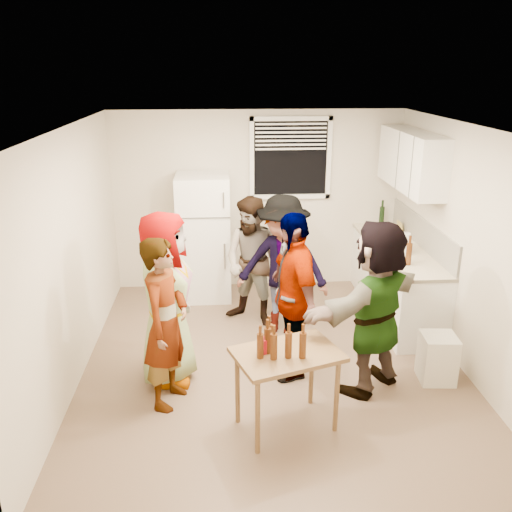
{
  "coord_description": "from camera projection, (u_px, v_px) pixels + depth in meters",
  "views": [
    {
      "loc": [
        -0.53,
        -5.15,
        3.05
      ],
      "look_at": [
        -0.16,
        0.22,
        1.15
      ],
      "focal_mm": 38.0,
      "sensor_mm": 36.0,
      "label": 1
    }
  ],
  "objects": [
    {
      "name": "room",
      "position": [
        272.0,
        362.0,
        5.89
      ],
      "size": [
        4.0,
        4.5,
        2.5
      ],
      "primitive_type": null,
      "color": "beige",
      "rests_on": "ground"
    },
    {
      "name": "window",
      "position": [
        290.0,
        158.0,
        7.38
      ],
      "size": [
        1.12,
        0.1,
        1.06
      ],
      "primitive_type": null,
      "color": "white",
      "rests_on": "room"
    },
    {
      "name": "refrigerator",
      "position": [
        204.0,
        237.0,
        7.33
      ],
      "size": [
        0.7,
        0.7,
        1.7
      ],
      "primitive_type": "cube",
      "color": "white",
      "rests_on": "ground"
    },
    {
      "name": "counter_lower",
      "position": [
        395.0,
        282.0,
        6.94
      ],
      "size": [
        0.6,
        2.2,
        0.86
      ],
      "primitive_type": "cube",
      "color": "white",
      "rests_on": "ground"
    },
    {
      "name": "countertop",
      "position": [
        398.0,
        248.0,
        6.79
      ],
      "size": [
        0.64,
        2.22,
        0.04
      ],
      "primitive_type": "cube",
      "color": "beige",
      "rests_on": "counter_lower"
    },
    {
      "name": "backsplash",
      "position": [
        422.0,
        233.0,
        6.74
      ],
      "size": [
        0.03,
        2.2,
        0.36
      ],
      "primitive_type": "cube",
      "color": "beige",
      "rests_on": "countertop"
    },
    {
      "name": "upper_cabinets",
      "position": [
        411.0,
        160.0,
        6.63
      ],
      "size": [
        0.34,
        1.6,
        0.7
      ],
      "primitive_type": "cube",
      "color": "white",
      "rests_on": "room"
    },
    {
      "name": "kettle",
      "position": [
        386.0,
        238.0,
        7.12
      ],
      "size": [
        0.28,
        0.25,
        0.2
      ],
      "primitive_type": null,
      "rotation": [
        0.0,
        0.0,
        -0.23
      ],
      "color": "silver",
      "rests_on": "countertop"
    },
    {
      "name": "paper_towel",
      "position": [
        404.0,
        254.0,
        6.54
      ],
      "size": [
        0.12,
        0.12,
        0.26
      ],
      "primitive_type": "cylinder",
      "color": "white",
      "rests_on": "countertop"
    },
    {
      "name": "wine_bottle",
      "position": [
        381.0,
        226.0,
        7.68
      ],
      "size": [
        0.07,
        0.07,
        0.27
      ],
      "primitive_type": "cylinder",
      "color": "black",
      "rests_on": "countertop"
    },
    {
      "name": "beer_bottle_counter",
      "position": [
        408.0,
        265.0,
        6.18
      ],
      "size": [
        0.07,
        0.07,
        0.25
      ],
      "primitive_type": "cylinder",
      "color": "#47230C",
      "rests_on": "countertop"
    },
    {
      "name": "blue_cup",
      "position": [
        396.0,
        264.0,
        6.19
      ],
      "size": [
        0.1,
        0.1,
        0.13
      ],
      "primitive_type": "cylinder",
      "color": "#143BA4",
      "rests_on": "countertop"
    },
    {
      "name": "picture_frame",
      "position": [
        400.0,
        227.0,
        7.38
      ],
      "size": [
        0.02,
        0.17,
        0.14
      ],
      "primitive_type": "cube",
      "color": "tan",
      "rests_on": "countertop"
    },
    {
      "name": "trash_bin",
      "position": [
        437.0,
        358.0,
        5.48
      ],
      "size": [
        0.36,
        0.36,
        0.5
      ],
      "primitive_type": "cube",
      "rotation": [
        0.0,
        0.0,
        -0.08
      ],
      "color": "beige",
      "rests_on": "ground"
    },
    {
      "name": "serving_table",
      "position": [
        286.0,
        426.0,
        4.85
      ],
      "size": [
        1.03,
        0.85,
        0.74
      ],
      "primitive_type": null,
      "rotation": [
        0.0,
        0.0,
        0.34
      ],
      "color": "brown",
      "rests_on": "ground"
    },
    {
      "name": "beer_bottle_table",
      "position": [
        260.0,
        358.0,
        4.52
      ],
      "size": [
        0.06,
        0.06,
        0.22
      ],
      "primitive_type": "cylinder",
      "color": "#47230C",
      "rests_on": "serving_table"
    },
    {
      "name": "red_cup",
      "position": [
        263.0,
        352.0,
        4.6
      ],
      "size": [
        0.1,
        0.1,
        0.13
      ],
      "primitive_type": "cylinder",
      "color": "red",
      "rests_on": "serving_table"
    },
    {
      "name": "guest_grey",
      "position": [
        171.0,
        377.0,
        5.6
      ],
      "size": [
        1.88,
        1.11,
        0.56
      ],
      "primitive_type": "imported",
      "rotation": [
        0.0,
        0.0,
        1.43
      ],
      "color": "gray",
      "rests_on": "ground"
    },
    {
      "name": "guest_stripe",
      "position": [
        170.0,
        400.0,
        5.22
      ],
      "size": [
        1.75,
        1.1,
        0.39
      ],
      "primitive_type": "imported",
      "rotation": [
        0.0,
        0.0,
        1.24
      ],
      "color": "#141933",
      "rests_on": "ground"
    },
    {
      "name": "guest_back_left",
      "position": [
        254.0,
        322.0,
        6.82
      ],
      "size": [
        1.52,
        1.76,
        0.6
      ],
      "primitive_type": "imported",
      "rotation": [
        0.0,
        0.0,
        -0.57
      ],
      "color": "brown",
      "rests_on": "ground"
    },
    {
      "name": "guest_back_right",
      "position": [
        281.0,
        330.0,
        6.61
      ],
      "size": [
        1.54,
        1.93,
        0.62
      ],
      "primitive_type": "imported",
      "rotation": [
        0.0,
        0.0,
        -0.31
      ],
      "color": "#434348",
      "rests_on": "ground"
    },
    {
      "name": "guest_black",
      "position": [
        291.0,
        371.0,
        5.72
      ],
      "size": [
        1.92,
        1.38,
        0.42
      ],
      "primitive_type": "imported",
      "rotation": [
        0.0,
        0.0,
        -1.34
      ],
      "color": "black",
      "rests_on": "ground"
    },
    {
      "name": "guest_orange",
      "position": [
        369.0,
        386.0,
        5.45
      ],
      "size": [
        2.34,
        2.36,
        0.51
      ],
      "primitive_type": "imported",
      "rotation": [
        0.0,
        0.0,
        3.81
      ],
      "color": "#C35F38",
      "rests_on": "ground"
    }
  ]
}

